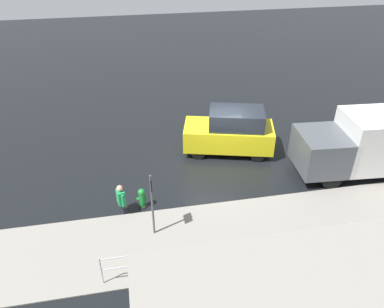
{
  "coord_description": "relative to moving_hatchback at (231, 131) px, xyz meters",
  "views": [
    {
      "loc": [
        3.66,
        13.01,
        9.03
      ],
      "look_at": [
        1.27,
        0.43,
        0.9
      ],
      "focal_mm": 35.0,
      "sensor_mm": 36.0,
      "label": 1
    }
  ],
  "objects": [
    {
      "name": "pedestrian",
      "position": [
        4.92,
        3.36,
        -0.34
      ],
      "size": [
        0.33,
        0.55,
        1.22
      ],
      "color": "#1E8C4C",
      "rests_on": "ground"
    },
    {
      "name": "delivery_truck",
      "position": [
        -4.97,
        2.58,
        0.35
      ],
      "size": [
        5.51,
        2.48,
        2.6
      ],
      "color": "#474C51",
      "rests_on": "ground"
    },
    {
      "name": "kerb_strip",
      "position": [
        0.72,
        5.1,
        -1.01
      ],
      "size": [
        24.0,
        3.2,
        0.04
      ],
      "primitive_type": "cube",
      "color": "gray",
      "rests_on": "ground"
    },
    {
      "name": "ground_plane",
      "position": [
        0.72,
        0.9,
        -1.03
      ],
      "size": [
        60.0,
        60.0,
        0.0
      ],
      "primitive_type": "plane",
      "color": "black"
    },
    {
      "name": "fire_hydrant",
      "position": [
        4.19,
        3.15,
        -0.63
      ],
      "size": [
        0.42,
        0.31,
        0.8
      ],
      "color": "#197A2D",
      "rests_on": "ground"
    },
    {
      "name": "metal_railing",
      "position": [
        0.49,
        6.39,
        -0.29
      ],
      "size": [
        10.2,
        0.04,
        1.05
      ],
      "color": "#B7BABF",
      "rests_on": "ground"
    },
    {
      "name": "sign_post",
      "position": [
        3.91,
        4.62,
        0.55
      ],
      "size": [
        0.07,
        0.44,
        2.4
      ],
      "color": "#4C4C51",
      "rests_on": "ground"
    },
    {
      "name": "moving_hatchback",
      "position": [
        0.0,
        0.0,
        0.0
      ],
      "size": [
        4.21,
        2.65,
        2.06
      ],
      "color": "yellow",
      "rests_on": "ground"
    },
    {
      "name": "puddle_patch",
      "position": [
        -0.19,
        -0.52,
        -1.02
      ],
      "size": [
        2.59,
        2.59,
        0.01
      ],
      "primitive_type": "cylinder",
      "color": "black",
      "rests_on": "ground"
    }
  ]
}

